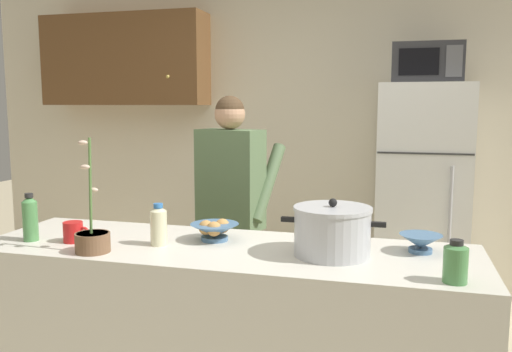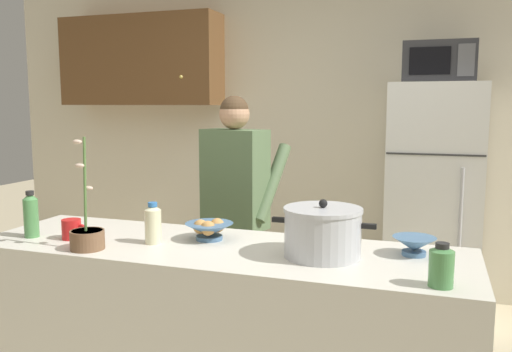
# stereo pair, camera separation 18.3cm
# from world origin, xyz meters

# --- Properties ---
(back_wall_unit) EXTENTS (6.00, 0.48, 2.60)m
(back_wall_unit) POSITION_xyz_m (-0.27, 2.26, 1.41)
(back_wall_unit) COLOR beige
(back_wall_unit) RESTS_ON ground
(kitchen_island) EXTENTS (2.26, 0.68, 0.92)m
(kitchen_island) POSITION_xyz_m (0.00, 0.00, 0.46)
(kitchen_island) COLOR silver
(kitchen_island) RESTS_ON ground
(refrigerator) EXTENTS (0.64, 0.68, 1.70)m
(refrigerator) POSITION_xyz_m (0.91, 1.85, 0.85)
(refrigerator) COLOR white
(refrigerator) RESTS_ON ground
(microwave) EXTENTS (0.48, 0.37, 0.28)m
(microwave) POSITION_xyz_m (0.91, 1.83, 1.84)
(microwave) COLOR #2D2D30
(microwave) RESTS_ON refrigerator
(person_near_pot) EXTENTS (0.57, 0.51, 1.61)m
(person_near_pot) POSITION_xyz_m (-0.26, 0.93, 1.00)
(person_near_pot) COLOR #33384C
(person_near_pot) RESTS_ON ground
(cooking_pot) EXTENTS (0.44, 0.33, 0.25)m
(cooking_pot) POSITION_xyz_m (0.49, -0.01, 1.03)
(cooking_pot) COLOR silver
(cooking_pot) RESTS_ON kitchen_island
(coffee_mug) EXTENTS (0.13, 0.09, 0.10)m
(coffee_mug) POSITION_xyz_m (-0.70, -0.10, 0.97)
(coffee_mug) COLOR red
(coffee_mug) RESTS_ON kitchen_island
(bread_bowl) EXTENTS (0.23, 0.23, 0.10)m
(bread_bowl) POSITION_xyz_m (-0.08, 0.09, 0.97)
(bread_bowl) COLOR #4C7299
(bread_bowl) RESTS_ON kitchen_island
(empty_bowl) EXTENTS (0.18, 0.18, 0.08)m
(empty_bowl) POSITION_xyz_m (0.85, 0.13, 0.97)
(empty_bowl) COLOR #4C7299
(empty_bowl) RESTS_ON kitchen_island
(bottle_near_edge) EXTENTS (0.09, 0.09, 0.16)m
(bottle_near_edge) POSITION_xyz_m (0.96, -0.24, 1.00)
(bottle_near_edge) COLOR #4C8C4C
(bottle_near_edge) RESTS_ON kitchen_island
(bottle_mid_counter) EXTENTS (0.07, 0.07, 0.23)m
(bottle_mid_counter) POSITION_xyz_m (-0.91, -0.13, 1.03)
(bottle_mid_counter) COLOR #4C8C4C
(bottle_mid_counter) RESTS_ON kitchen_island
(bottle_far_corner) EXTENTS (0.08, 0.08, 0.19)m
(bottle_far_corner) POSITION_xyz_m (-0.30, -0.05, 1.01)
(bottle_far_corner) COLOR beige
(bottle_far_corner) RESTS_ON kitchen_island
(potted_orchid) EXTENTS (0.15, 0.15, 0.50)m
(potted_orchid) POSITION_xyz_m (-0.52, -0.23, 0.98)
(potted_orchid) COLOR brown
(potted_orchid) RESTS_ON kitchen_island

